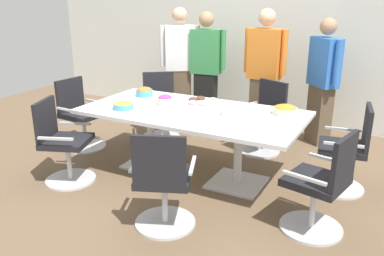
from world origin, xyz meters
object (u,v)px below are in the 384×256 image
Objects in this scene: person_standing_3 at (323,81)px; plate_stack at (231,112)px; person_standing_0 at (180,65)px; donut_platter at (203,102)px; office_chair_6 at (321,189)px; conference_table at (192,122)px; office_chair_2 at (160,109)px; office_chair_0 at (347,153)px; snack_bowl_chips_orange at (285,110)px; snack_bowl_chips_yellow at (123,105)px; snack_bowl_candy_mix at (165,100)px; office_chair_4 at (62,146)px; office_chair_1 at (263,121)px; person_standing_1 at (206,68)px; person_standing_2 at (264,73)px; office_chair_5 at (163,185)px; napkin_pile at (195,114)px; snack_bowl_pretzels at (144,92)px; office_chair_3 at (80,118)px.

person_standing_3 is 1.77m from plate_stack.
donut_platter is (1.03, -1.28, -0.16)m from person_standing_0.
office_chair_6 is 0.54× the size of person_standing_3.
office_chair_2 reaches higher than conference_table.
office_chair_0 is 0.51× the size of person_standing_0.
snack_bowl_chips_orange is 1.18× the size of plate_stack.
snack_bowl_candy_mix is (0.32, 0.36, 0.02)m from snack_bowl_chips_yellow.
office_chair_6 is (2.65, 0.28, 0.00)m from office_chair_4.
office_chair_1 is (-1.10, 0.65, 0.00)m from office_chair_0.
person_standing_1 reaches higher than office_chair_1.
office_chair_6 reaches higher than plate_stack.
person_standing_2 is (1.44, 2.36, 0.53)m from office_chair_4.
snack_bowl_chips_yellow is (0.45, 0.51, 0.39)m from office_chair_4.
office_chair_5 is (-1.28, -1.50, 0.00)m from office_chair_0.
snack_bowl_candy_mix reaches higher than plate_stack.
donut_platter is at bearing 108.00° from napkin_pile.
snack_bowl_chips_orange is 1.46× the size of snack_bowl_candy_mix.
snack_bowl_candy_mix is at bearing -143.09° from donut_platter.
office_chair_0 is at bearing 22.32° from napkin_pile.
person_standing_1 is 2.03m from napkin_pile.
office_chair_2 is at bearing 136.05° from napkin_pile.
office_chair_0 is at bearing 9.90° from snack_bowl_candy_mix.
person_standing_3 is 2.35m from snack_bowl_pretzels.
plate_stack is at bearing 6.57° from conference_table.
office_chair_5 is at bearing -113.84° from snack_bowl_chips_orange.
snack_bowl_pretzels is at bearing 53.77° from person_standing_2.
office_chair_2 is at bearing 60.45° from person_standing_1.
snack_bowl_candy_mix is 0.44m from donut_platter.
conference_table is at bearing 125.71° from napkin_pile.
snack_bowl_candy_mix is at bearing 91.10° from office_chair_0.
donut_platter is at bearing 73.75° from office_chair_6.
person_standing_2 is 8.16× the size of plate_stack.
person_standing_0 is 2.36m from snack_bowl_chips_orange.
office_chair_6 is 5.03× the size of napkin_pile.
person_standing_3 is at bearing 24.11° from office_chair_6.
office_chair_2 is at bearing 66.88° from person_standing_3.
office_chair_6 is at bearing 166.34° from office_chair_0.
person_standing_3 is (1.71, 0.03, -0.03)m from person_standing_1.
person_standing_1 reaches higher than snack_bowl_pretzels.
snack_bowl_chips_yellow is at bearing 74.52° from office_chair_3.
snack_bowl_candy_mix is at bearing 178.71° from plate_stack.
napkin_pile is (0.83, 0.11, -0.02)m from snack_bowl_chips_yellow.
snack_bowl_candy_mix is (-0.38, 0.07, 0.18)m from conference_table.
office_chair_3 is 1.73m from donut_platter.
office_chair_3 is 3.55× the size of snack_bowl_chips_orange.
office_chair_2 and office_chair_4 have the same top height.
donut_platter is at bearing 111.36° from office_chair_2.
plate_stack is at bearing -1.29° from snack_bowl_candy_mix.
person_standing_0 is 0.41m from person_standing_1.
napkin_pile is at bearing -72.00° from donut_platter.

